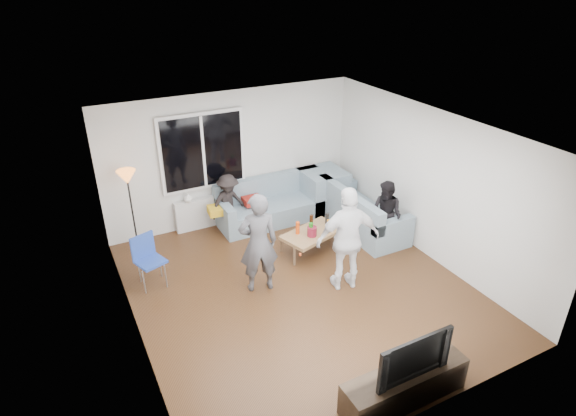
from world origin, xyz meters
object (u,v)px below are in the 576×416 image
sofa_right_section (363,209)px  player_right (348,239)px  side_chair (151,262)px  coffee_table (312,242)px  spectator_right (386,215)px  television (409,353)px  sofa_back_section (275,201)px  tv_console (404,386)px  player_left (258,243)px  floor_lamp (133,213)px  spectator_back (229,203)px

sofa_right_section → player_right: size_ratio=1.16×
sofa_right_section → side_chair: bearing=89.7°
coffee_table → spectator_right: spectator_right is taller
coffee_table → side_chair: (-2.79, 0.30, 0.23)m
player_right → television: player_right is taller
side_chair → sofa_right_section: bearing=-19.5°
television → sofa_back_section: bearing=82.4°
tv_console → spectator_right: bearing=56.2°
player_left → television: 2.87m
floor_lamp → tv_console: bearing=-66.7°
tv_console → player_left: bearing=101.9°
sofa_right_section → spectator_back: 2.59m
floor_lamp → player_left: 2.51m
sofa_back_section → floor_lamp: bearing=178.6°
player_left → spectator_back: player_left is taller
player_right → sofa_back_section: bearing=-76.6°
player_right → spectator_back: (-0.99, 2.57, -0.28)m
sofa_back_section → player_right: size_ratio=1.33×
sofa_right_section → player_left: 2.75m
sofa_right_section → floor_lamp: floor_lamp is taller
sofa_right_section → spectator_back: bearing=63.7°
sofa_right_section → spectator_right: bearing=-180.0°
floor_lamp → television: 5.26m
floor_lamp → television: floor_lamp is taller
side_chair → player_right: player_right is taller
spectator_back → television: size_ratio=1.17×
player_right → spectator_right: 1.54m
side_chair → spectator_right: (4.07, -0.70, 0.20)m
spectator_right → spectator_back: 2.95m
side_chair → player_left: 1.77m
floor_lamp → spectator_right: (4.07, -1.86, -0.15)m
sofa_back_section → player_right: 2.57m
player_right → tv_console: player_right is taller
player_right → spectator_back: bearing=-56.2°
player_left → television: player_left is taller
floor_lamp → spectator_back: floor_lamp is taller
spectator_right → player_right: bearing=-78.8°
player_left → spectator_right: 2.59m
player_right → television: 2.33m
player_right → spectator_back: size_ratio=1.49×
sofa_back_section → tv_console: 4.82m
coffee_table → television: bearing=-101.8°
sofa_back_section → spectator_right: (1.35, -1.80, 0.20)m
side_chair → player_left: size_ratio=0.52×
side_chair → tv_console: side_chair is taller
floor_lamp → spectator_back: bearing=-1.1°
sofa_right_section → tv_console: size_ratio=1.25×
floor_lamp → side_chair: bearing=-90.0°
tv_console → floor_lamp: bearing=113.3°
sofa_back_section → television: (-0.63, -4.77, 0.30)m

